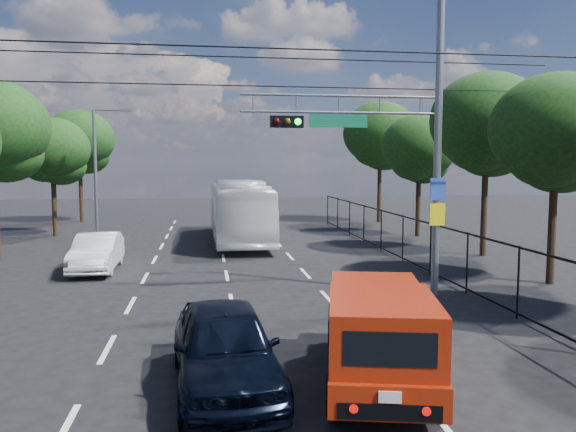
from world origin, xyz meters
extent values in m
plane|color=black|center=(0.00, 0.00, 0.00)|extent=(120.00, 120.00, 0.00)
cube|color=beige|center=(-3.00, 0.00, 0.01)|extent=(0.12, 2.00, 0.01)
cube|color=beige|center=(-3.00, 4.00, 0.01)|extent=(0.12, 2.00, 0.01)
cube|color=beige|center=(-3.00, 8.00, 0.01)|extent=(0.12, 2.00, 0.01)
cube|color=beige|center=(-3.00, 12.00, 0.01)|extent=(0.12, 2.00, 0.01)
cube|color=beige|center=(-3.00, 16.00, 0.01)|extent=(0.12, 2.00, 0.01)
cube|color=beige|center=(-3.00, 20.00, 0.01)|extent=(0.12, 2.00, 0.01)
cube|color=beige|center=(-3.00, 24.00, 0.01)|extent=(0.12, 2.00, 0.01)
cube|color=beige|center=(-3.00, 28.00, 0.01)|extent=(0.12, 2.00, 0.01)
cube|color=beige|center=(-3.00, 32.00, 0.01)|extent=(0.12, 2.00, 0.01)
cube|color=beige|center=(0.00, 0.00, 0.01)|extent=(0.12, 2.00, 0.01)
cube|color=beige|center=(0.00, 4.00, 0.01)|extent=(0.12, 2.00, 0.01)
cube|color=beige|center=(0.00, 8.00, 0.01)|extent=(0.12, 2.00, 0.01)
cube|color=beige|center=(0.00, 12.00, 0.01)|extent=(0.12, 2.00, 0.01)
cube|color=beige|center=(0.00, 16.00, 0.01)|extent=(0.12, 2.00, 0.01)
cube|color=beige|center=(0.00, 20.00, 0.01)|extent=(0.12, 2.00, 0.01)
cube|color=beige|center=(0.00, 24.00, 0.01)|extent=(0.12, 2.00, 0.01)
cube|color=beige|center=(0.00, 28.00, 0.01)|extent=(0.12, 2.00, 0.01)
cube|color=beige|center=(0.00, 32.00, 0.01)|extent=(0.12, 2.00, 0.01)
cube|color=beige|center=(3.00, 0.00, 0.01)|extent=(0.12, 2.00, 0.01)
cube|color=beige|center=(3.00, 4.00, 0.01)|extent=(0.12, 2.00, 0.01)
cube|color=beige|center=(3.00, 8.00, 0.01)|extent=(0.12, 2.00, 0.01)
cube|color=beige|center=(3.00, 12.00, 0.01)|extent=(0.12, 2.00, 0.01)
cube|color=beige|center=(3.00, 16.00, 0.01)|extent=(0.12, 2.00, 0.01)
cube|color=beige|center=(3.00, 20.00, 0.01)|extent=(0.12, 2.00, 0.01)
cube|color=beige|center=(3.00, 24.00, 0.01)|extent=(0.12, 2.00, 0.01)
cube|color=beige|center=(3.00, 28.00, 0.01)|extent=(0.12, 2.00, 0.01)
cube|color=beige|center=(3.00, 32.00, 0.01)|extent=(0.12, 2.00, 0.01)
cylinder|color=slate|center=(6.50, 8.00, 4.75)|extent=(0.24, 0.24, 9.50)
cylinder|color=slate|center=(3.40, 8.00, 6.25)|extent=(6.20, 0.08, 0.08)
cylinder|color=slate|center=(3.40, 8.00, 5.75)|extent=(6.20, 0.08, 0.08)
cube|color=black|center=(1.70, 8.00, 5.45)|extent=(1.00, 0.28, 0.35)
sphere|color=#3F0505|center=(1.38, 7.85, 5.45)|extent=(0.20, 0.20, 0.20)
sphere|color=#4C3805|center=(1.70, 7.85, 5.45)|extent=(0.20, 0.20, 0.20)
sphere|color=#0CE533|center=(2.02, 7.85, 5.45)|extent=(0.20, 0.20, 0.20)
cube|color=#0D613F|center=(3.30, 8.00, 5.50)|extent=(1.80, 0.05, 0.40)
cube|color=#264BB3|center=(6.48, 7.86, 3.40)|extent=(0.50, 0.04, 0.70)
cube|color=yellow|center=(6.48, 7.86, 2.60)|extent=(0.50, 0.04, 0.70)
cylinder|color=slate|center=(5.90, 8.00, 6.00)|extent=(0.05, 0.05, 0.50)
cylinder|color=slate|center=(4.60, 8.00, 6.00)|extent=(0.05, 0.05, 0.50)
cylinder|color=slate|center=(3.30, 8.00, 6.00)|extent=(0.05, 0.05, 0.50)
cylinder|color=slate|center=(2.00, 8.00, 6.00)|extent=(0.05, 0.05, 0.50)
cylinder|color=slate|center=(0.70, 8.00, 6.00)|extent=(0.05, 0.05, 0.50)
cylinder|color=slate|center=(-6.50, 22.00, 3.50)|extent=(0.18, 0.18, 7.00)
cylinder|color=slate|center=(-5.70, 22.00, 7.00)|extent=(1.60, 0.09, 0.09)
cube|color=slate|center=(-4.80, 22.00, 7.00)|extent=(0.60, 0.22, 0.15)
cylinder|color=black|center=(0.00, 6.00, 7.20)|extent=(22.00, 0.04, 0.04)
cylinder|color=black|center=(0.00, 9.50, 7.60)|extent=(22.00, 0.04, 0.04)
cylinder|color=black|center=(0.00, 11.00, 6.90)|extent=(22.00, 0.04, 0.04)
cube|color=black|center=(7.60, 12.00, 1.95)|extent=(0.04, 34.00, 0.06)
cube|color=black|center=(7.60, 12.00, 0.15)|extent=(0.04, 34.00, 0.06)
cylinder|color=black|center=(7.60, 5.00, 1.00)|extent=(0.06, 0.06, 2.00)
cylinder|color=black|center=(7.60, 8.00, 1.00)|extent=(0.06, 0.06, 2.00)
cylinder|color=black|center=(7.60, 11.00, 1.00)|extent=(0.06, 0.06, 2.00)
cylinder|color=black|center=(7.60, 14.00, 1.00)|extent=(0.06, 0.06, 2.00)
cylinder|color=black|center=(7.60, 17.00, 1.00)|extent=(0.06, 0.06, 2.00)
cylinder|color=black|center=(7.60, 20.00, 1.00)|extent=(0.06, 0.06, 2.00)
cylinder|color=black|center=(7.60, 23.00, 1.00)|extent=(0.06, 0.06, 2.00)
cylinder|color=black|center=(7.60, 26.00, 1.00)|extent=(0.06, 0.06, 2.00)
cylinder|color=black|center=(7.60, 29.00, 1.00)|extent=(0.06, 0.06, 2.00)
cylinder|color=black|center=(11.20, 9.00, 2.10)|extent=(0.28, 0.28, 4.20)
ellipsoid|color=black|center=(11.20, 9.00, 5.40)|extent=(4.50, 4.50, 3.83)
ellipsoid|color=black|center=(11.60, 9.30, 4.35)|extent=(3.00, 3.00, 2.40)
ellipsoid|color=black|center=(10.85, 8.80, 4.50)|extent=(2.85, 2.85, 2.28)
cylinder|color=black|center=(11.80, 15.00, 2.38)|extent=(0.28, 0.28, 4.76)
ellipsoid|color=black|center=(11.80, 15.00, 6.12)|extent=(5.10, 5.10, 4.33)
ellipsoid|color=black|center=(12.20, 15.30, 4.93)|extent=(3.40, 3.40, 2.72)
ellipsoid|color=black|center=(11.45, 14.80, 5.10)|extent=(3.23, 3.23, 2.58)
cylinder|color=black|center=(11.40, 22.00, 2.02)|extent=(0.28, 0.28, 4.03)
ellipsoid|color=black|center=(11.40, 22.00, 5.18)|extent=(4.32, 4.32, 3.67)
ellipsoid|color=black|center=(11.80, 22.30, 4.18)|extent=(2.88, 2.88, 2.30)
ellipsoid|color=black|center=(11.05, 21.80, 4.32)|extent=(2.74, 2.74, 2.19)
cylinder|color=black|center=(11.60, 30.00, 2.46)|extent=(0.28, 0.28, 4.93)
ellipsoid|color=black|center=(11.60, 30.00, 6.34)|extent=(5.28, 5.28, 4.49)
ellipsoid|color=black|center=(12.00, 30.30, 5.10)|extent=(3.52, 3.52, 2.82)
ellipsoid|color=black|center=(11.25, 29.80, 5.28)|extent=(3.34, 3.34, 2.68)
ellipsoid|color=black|center=(-9.40, 17.30, 4.64)|extent=(3.20, 3.20, 2.56)
cylinder|color=black|center=(-9.40, 25.00, 1.96)|extent=(0.28, 0.28, 3.92)
ellipsoid|color=black|center=(-9.40, 25.00, 5.04)|extent=(4.20, 4.20, 3.57)
ellipsoid|color=black|center=(-9.00, 25.30, 4.06)|extent=(2.80, 2.80, 2.24)
ellipsoid|color=black|center=(-9.75, 24.80, 4.20)|extent=(2.66, 2.66, 2.13)
cylinder|color=black|center=(-9.60, 33.00, 2.30)|extent=(0.28, 0.28, 4.59)
ellipsoid|color=black|center=(-9.60, 33.00, 5.90)|extent=(4.92, 4.92, 4.18)
ellipsoid|color=black|center=(-9.20, 33.30, 4.76)|extent=(3.28, 3.28, 2.62)
ellipsoid|color=black|center=(-9.95, 32.80, 4.92)|extent=(3.12, 3.12, 2.49)
cylinder|color=black|center=(2.03, 2.95, 0.34)|extent=(0.40, 0.72, 0.68)
cylinder|color=black|center=(3.65, 2.57, 0.34)|extent=(0.40, 0.72, 0.68)
cylinder|color=black|center=(1.35, 0.00, 0.34)|extent=(0.40, 0.72, 0.68)
cylinder|color=black|center=(2.97, -0.38, 0.34)|extent=(0.40, 0.72, 0.68)
cube|color=maroon|center=(2.50, 1.28, 0.61)|extent=(2.92, 5.19, 0.55)
cube|color=maroon|center=(3.00, 3.43, 0.68)|extent=(1.88, 0.93, 0.54)
cube|color=black|center=(3.06, 3.69, 0.93)|extent=(1.71, 0.76, 0.30)
cube|color=maroon|center=(2.75, 2.38, 1.32)|extent=(2.06, 1.88, 0.93)
cube|color=black|center=(2.59, 1.67, 1.37)|extent=(1.49, 0.39, 0.54)
cube|color=maroon|center=(2.26, 0.24, 1.39)|extent=(2.34, 2.84, 1.03)
cube|color=black|center=(3.15, 0.03, 1.42)|extent=(0.30, 1.15, 0.44)
cube|color=black|center=(1.36, 0.44, 1.42)|extent=(0.30, 1.15, 0.44)
cube|color=black|center=(1.98, -0.96, 1.42)|extent=(1.39, 0.37, 0.54)
cube|color=black|center=(1.95, -1.08, 0.49)|extent=(1.54, 0.43, 0.25)
cube|color=silver|center=(1.94, -1.12, 0.73)|extent=(0.34, 0.11, 0.18)
imported|color=black|center=(-0.42, 1.38, 0.79)|extent=(2.18, 4.76, 1.58)
imported|color=silver|center=(1.04, 21.60, 1.65)|extent=(2.88, 11.86, 3.30)
imported|color=white|center=(-5.01, 13.80, 0.73)|extent=(1.59, 4.43, 1.45)
camera|label=1|loc=(-0.73, -8.87, 4.21)|focal=35.00mm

